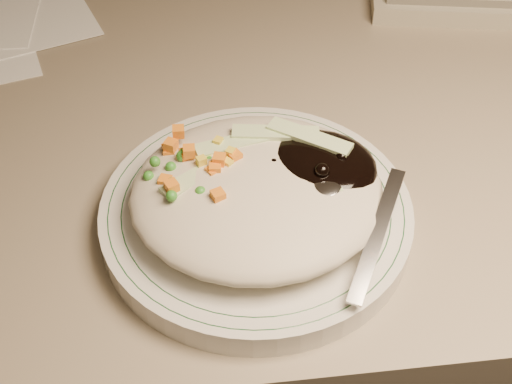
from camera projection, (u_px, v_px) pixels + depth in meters
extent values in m
cube|color=#80725D|center=(282.00, 83.00, 0.73)|extent=(1.40, 0.70, 0.04)
cylinder|color=silver|center=(256.00, 215.00, 0.56)|extent=(0.24, 0.24, 0.02)
torus|color=#144723|center=(256.00, 206.00, 0.55)|extent=(0.23, 0.23, 0.00)
torus|color=#144723|center=(256.00, 206.00, 0.55)|extent=(0.21, 0.21, 0.00)
ellipsoid|color=#B9AE96|center=(257.00, 193.00, 0.54)|extent=(0.19, 0.18, 0.04)
ellipsoid|color=black|center=(313.00, 170.00, 0.55)|extent=(0.10, 0.09, 0.03)
ellipsoid|color=orange|center=(195.00, 177.00, 0.54)|extent=(0.08, 0.08, 0.02)
sphere|color=black|center=(274.00, 165.00, 0.54)|extent=(0.01, 0.01, 0.01)
sphere|color=black|center=(310.00, 157.00, 0.54)|extent=(0.01, 0.01, 0.01)
sphere|color=black|center=(342.00, 157.00, 0.54)|extent=(0.01, 0.01, 0.01)
sphere|color=black|center=(329.00, 152.00, 0.55)|extent=(0.01, 0.01, 0.01)
sphere|color=black|center=(322.00, 171.00, 0.52)|extent=(0.01, 0.01, 0.01)
sphere|color=black|center=(308.00, 163.00, 0.54)|extent=(0.01, 0.01, 0.01)
sphere|color=black|center=(320.00, 153.00, 0.55)|extent=(0.01, 0.01, 0.01)
cube|color=orange|center=(189.00, 151.00, 0.54)|extent=(0.01, 0.01, 0.01)
cube|color=orange|center=(212.00, 180.00, 0.53)|extent=(0.01, 0.01, 0.01)
cube|color=orange|center=(171.00, 145.00, 0.55)|extent=(0.01, 0.01, 0.01)
cube|color=orange|center=(219.00, 160.00, 0.53)|extent=(0.01, 0.01, 0.01)
cube|color=orange|center=(215.00, 169.00, 0.53)|extent=(0.01, 0.01, 0.01)
cube|color=orange|center=(169.00, 149.00, 0.56)|extent=(0.01, 0.01, 0.01)
cube|color=orange|center=(186.00, 154.00, 0.54)|extent=(0.01, 0.01, 0.01)
cube|color=orange|center=(213.00, 172.00, 0.53)|extent=(0.01, 0.01, 0.01)
cube|color=orange|center=(235.00, 157.00, 0.54)|extent=(0.01, 0.01, 0.01)
cube|color=orange|center=(178.00, 132.00, 0.55)|extent=(0.01, 0.01, 0.01)
cube|color=orange|center=(172.00, 186.00, 0.51)|extent=(0.01, 0.01, 0.01)
cube|color=orange|center=(218.00, 196.00, 0.51)|extent=(0.01, 0.01, 0.01)
cube|color=orange|center=(165.00, 182.00, 0.53)|extent=(0.01, 0.01, 0.01)
cube|color=orange|center=(170.00, 153.00, 0.55)|extent=(0.01, 0.01, 0.01)
sphere|color=#388C28|center=(214.00, 165.00, 0.54)|extent=(0.01, 0.01, 0.01)
sphere|color=#388C28|center=(172.00, 196.00, 0.51)|extent=(0.01, 0.01, 0.01)
sphere|color=#388C28|center=(171.00, 167.00, 0.53)|extent=(0.01, 0.01, 0.01)
sphere|color=#388C28|center=(155.00, 162.00, 0.53)|extent=(0.01, 0.01, 0.01)
sphere|color=#388C28|center=(210.00, 161.00, 0.54)|extent=(0.01, 0.01, 0.01)
sphere|color=#388C28|center=(222.00, 193.00, 0.52)|extent=(0.01, 0.01, 0.01)
sphere|color=#388C28|center=(194.00, 174.00, 0.54)|extent=(0.01, 0.01, 0.01)
sphere|color=#388C28|center=(187.00, 193.00, 0.52)|extent=(0.01, 0.01, 0.01)
sphere|color=#388C28|center=(149.00, 176.00, 0.53)|extent=(0.01, 0.01, 0.01)
sphere|color=#388C28|center=(184.00, 153.00, 0.54)|extent=(0.01, 0.01, 0.01)
sphere|color=#388C28|center=(182.00, 156.00, 0.54)|extent=(0.01, 0.01, 0.01)
sphere|color=#388C28|center=(172.00, 183.00, 0.52)|extent=(0.01, 0.01, 0.01)
sphere|color=#388C28|center=(200.00, 192.00, 0.51)|extent=(0.01, 0.01, 0.01)
sphere|color=#388C28|center=(238.00, 146.00, 0.55)|extent=(0.01, 0.01, 0.01)
cube|color=yellow|center=(208.00, 161.00, 0.54)|extent=(0.01, 0.01, 0.01)
cube|color=yellow|center=(228.00, 164.00, 0.53)|extent=(0.01, 0.01, 0.01)
cube|color=yellow|center=(194.00, 160.00, 0.54)|extent=(0.01, 0.01, 0.01)
cube|color=yellow|center=(201.00, 161.00, 0.53)|extent=(0.01, 0.01, 0.01)
cube|color=yellow|center=(195.00, 176.00, 0.53)|extent=(0.01, 0.01, 0.01)
cube|color=yellow|center=(230.00, 153.00, 0.54)|extent=(0.01, 0.01, 0.01)
cube|color=yellow|center=(218.00, 142.00, 0.55)|extent=(0.01, 0.01, 0.01)
cube|color=yellow|center=(207.00, 176.00, 0.53)|extent=(0.01, 0.01, 0.01)
cube|color=#B2D18C|center=(238.00, 142.00, 0.55)|extent=(0.07, 0.03, 0.00)
cube|color=#B2D18C|center=(276.00, 133.00, 0.56)|extent=(0.07, 0.03, 0.00)
cube|color=#B2D18C|center=(202.00, 174.00, 0.53)|extent=(0.06, 0.05, 0.00)
cube|color=#B2D18C|center=(309.00, 137.00, 0.55)|extent=(0.06, 0.05, 0.00)
cube|color=#B2D18C|center=(264.00, 187.00, 0.52)|extent=(0.07, 0.02, 0.00)
cube|color=#B2D18C|center=(296.00, 192.00, 0.52)|extent=(0.07, 0.02, 0.00)
ellipsoid|color=silver|center=(322.00, 182.00, 0.53)|extent=(0.05, 0.06, 0.01)
cube|color=silver|center=(377.00, 234.00, 0.51)|extent=(0.06, 0.10, 0.03)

